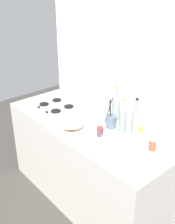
# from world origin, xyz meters

# --- Properties ---
(ground_plane) EXTENTS (6.00, 6.00, 0.00)m
(ground_plane) POSITION_xyz_m (0.00, 0.00, 0.00)
(ground_plane) COLOR #47423D
(ground_plane) RESTS_ON ground
(counter_block) EXTENTS (1.80, 0.70, 0.90)m
(counter_block) POSITION_xyz_m (0.00, 0.00, 0.45)
(counter_block) COLOR beige
(counter_block) RESTS_ON ground
(backsplash_panel) EXTENTS (1.90, 0.06, 2.56)m
(backsplash_panel) POSITION_xyz_m (0.00, 0.38, 1.28)
(backsplash_panel) COLOR silver
(backsplash_panel) RESTS_ON ground
(stovetop_hob) EXTENTS (0.44, 0.37, 0.04)m
(stovetop_hob) POSITION_xyz_m (-0.47, -0.03, 0.91)
(stovetop_hob) COLOR #B2B2B7
(stovetop_hob) RESTS_ON counter_block
(plate_stack) EXTENTS (0.22, 0.23, 0.09)m
(plate_stack) POSITION_xyz_m (0.45, -0.10, 0.94)
(plate_stack) COLOR white
(plate_stack) RESTS_ON counter_block
(wine_bottle_leftmost) EXTENTS (0.08, 0.08, 0.35)m
(wine_bottle_leftmost) POSITION_xyz_m (0.11, 0.26, 1.03)
(wine_bottle_leftmost) COLOR gray
(wine_bottle_leftmost) RESTS_ON counter_block
(wine_bottle_mid_left) EXTENTS (0.06, 0.06, 0.36)m
(wine_bottle_mid_left) POSITION_xyz_m (0.43, 0.16, 1.04)
(wine_bottle_mid_left) COLOR gray
(wine_bottle_mid_left) RESTS_ON counter_block
(wine_bottle_mid_right) EXTENTS (0.07, 0.07, 0.34)m
(wine_bottle_mid_right) POSITION_xyz_m (0.33, 0.12, 1.03)
(wine_bottle_mid_right) COLOR gray
(wine_bottle_mid_right) RESTS_ON counter_block
(mixing_bowl) EXTENTS (0.22, 0.22, 0.07)m
(mixing_bowl) POSITION_xyz_m (0.01, -0.20, 0.94)
(mixing_bowl) COLOR beige
(mixing_bowl) RESTS_ON counter_block
(butter_dish) EXTENTS (0.15, 0.10, 0.06)m
(butter_dish) POSITION_xyz_m (-0.02, 0.03, 0.93)
(butter_dish) COLOR silver
(butter_dish) RESTS_ON counter_block
(utensil_crock) EXTENTS (0.09, 0.09, 0.31)m
(utensil_crock) POSITION_xyz_m (0.20, 0.11, 0.97)
(utensil_crock) COLOR slate
(utensil_crock) RESTS_ON counter_block
(condiment_jar_front) EXTENTS (0.06, 0.06, 0.10)m
(condiment_jar_front) POSITION_xyz_m (0.67, 0.11, 0.95)
(condiment_jar_front) COLOR #C64C2D
(condiment_jar_front) RESTS_ON counter_block
(condiment_jar_rear) EXTENTS (0.06, 0.06, 0.09)m
(condiment_jar_rear) POSITION_xyz_m (0.24, -0.06, 0.94)
(condiment_jar_rear) COLOR #66384C
(condiment_jar_rear) RESTS_ON counter_block
(condiment_jar_spare) EXTENTS (0.08, 0.08, 0.07)m
(condiment_jar_spare) POSITION_xyz_m (0.41, 0.27, 0.94)
(condiment_jar_spare) COLOR gold
(condiment_jar_spare) RESTS_ON counter_block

